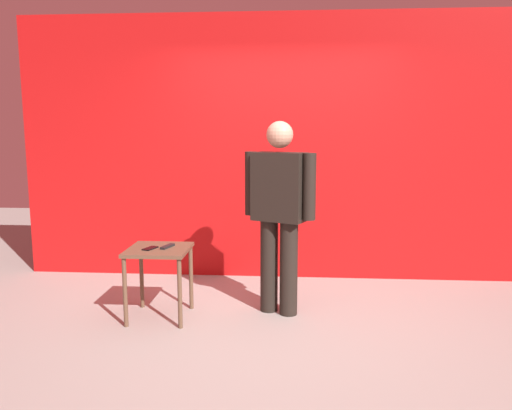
% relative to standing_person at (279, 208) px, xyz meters
% --- Properties ---
extents(ground_plane, '(12.00, 12.00, 0.00)m').
position_rel_standing_person_xyz_m(ground_plane, '(-0.01, -0.47, -0.94)').
color(ground_plane, '#9E9991').
extents(back_wall_red, '(5.63, 0.12, 2.80)m').
position_rel_standing_person_xyz_m(back_wall_red, '(-0.01, 1.13, 0.46)').
color(back_wall_red, red).
rests_on(back_wall_red, ground_plane).
extents(standing_person, '(0.65, 0.39, 1.68)m').
position_rel_standing_person_xyz_m(standing_person, '(0.00, 0.00, 0.00)').
color(standing_person, black).
rests_on(standing_person, ground_plane).
extents(side_table, '(0.51, 0.51, 0.61)m').
position_rel_standing_person_xyz_m(side_table, '(-1.02, -0.19, -0.43)').
color(side_table, brown).
rests_on(side_table, ground_plane).
extents(cell_phone, '(0.12, 0.16, 0.01)m').
position_rel_standing_person_xyz_m(cell_phone, '(-1.08, -0.23, -0.32)').
color(cell_phone, black).
rests_on(cell_phone, side_table).
extents(tv_remote, '(0.09, 0.18, 0.02)m').
position_rel_standing_person_xyz_m(tv_remote, '(-0.94, -0.17, -0.32)').
color(tv_remote, black).
rests_on(tv_remote, side_table).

